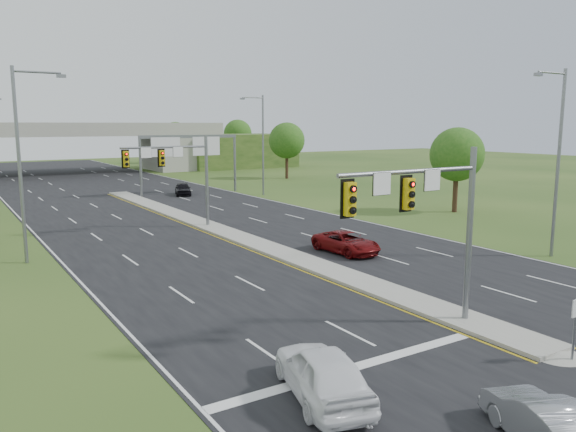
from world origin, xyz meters
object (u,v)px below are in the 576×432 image
at_px(car_far_a, 346,242).
at_px(car_far_c, 183,189).
at_px(car_silver, 546,424).
at_px(keep_right_sign, 576,319).
at_px(overpass, 64,152).
at_px(car_white, 322,372).
at_px(signal_mast_near, 431,211).
at_px(signal_mast_far, 179,167).
at_px(sign_gantry, 188,148).

xyz_separation_m(car_far_a, car_far_c, (2.24, 32.38, 0.04)).
bearing_deg(car_silver, car_far_a, -93.33).
distance_m(keep_right_sign, overpass, 84.55).
bearing_deg(overpass, car_white, -95.94).
bearing_deg(signal_mast_near, car_far_c, 79.81).
distance_m(signal_mast_near, signal_mast_far, 25.00).
bearing_deg(car_white, keep_right_sign, 179.83).
relative_size(keep_right_sign, car_far_c, 0.54).
height_order(keep_right_sign, car_silver, keep_right_sign).
distance_m(signal_mast_far, car_silver, 32.45).
height_order(car_silver, car_far_c, car_far_c).
distance_m(keep_right_sign, car_silver, 6.11).
bearing_deg(car_silver, sign_gantry, -81.52).
bearing_deg(overpass, keep_right_sign, -90.00).
xyz_separation_m(signal_mast_far, car_silver, (-3.21, -32.03, -4.05)).
xyz_separation_m(keep_right_sign, sign_gantry, (6.68, 49.45, 3.72)).
relative_size(signal_mast_near, sign_gantry, 0.60).
distance_m(car_white, car_far_a, 18.74).
bearing_deg(car_far_a, car_far_c, 82.80).
distance_m(signal_mast_far, sign_gantry, 21.91).
xyz_separation_m(car_white, car_far_c, (14.31, 46.70, -0.09)).
relative_size(overpass, car_silver, 20.17).
height_order(signal_mast_far, car_far_a, signal_mast_far).
height_order(signal_mast_far, sign_gantry, signal_mast_far).
height_order(car_far_a, car_far_c, car_far_c).
height_order(sign_gantry, car_white, sign_gantry).
xyz_separation_m(signal_mast_far, sign_gantry, (8.95, 19.99, 0.51)).
relative_size(sign_gantry, car_white, 2.51).
distance_m(signal_mast_near, car_far_c, 45.56).
bearing_deg(car_far_a, keep_right_sign, -105.14).
relative_size(keep_right_sign, sign_gantry, 0.19).
relative_size(sign_gantry, car_silver, 2.92).
height_order(keep_right_sign, car_white, keep_right_sign).
distance_m(car_white, car_far_c, 48.85).
height_order(keep_right_sign, sign_gantry, sign_gantry).
height_order(signal_mast_far, car_far_c, signal_mast_far).
bearing_deg(signal_mast_near, sign_gantry, 78.75).
height_order(keep_right_sign, overpass, overpass).
height_order(overpass, car_far_a, overpass).
bearing_deg(car_silver, signal_mast_near, -92.87).
bearing_deg(signal_mast_near, car_far_a, 64.78).
bearing_deg(car_white, car_silver, 137.25).
relative_size(signal_mast_far, car_far_c, 1.71).
bearing_deg(car_far_c, sign_gantry, 37.63).
distance_m(sign_gantry, car_white, 49.63).
distance_m(signal_mast_far, car_far_c, 21.62).
height_order(overpass, car_silver, overpass).
height_order(signal_mast_near, signal_mast_far, same).
xyz_separation_m(keep_right_sign, car_white, (-8.55, 2.42, -0.71)).
distance_m(signal_mast_far, keep_right_sign, 29.71).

